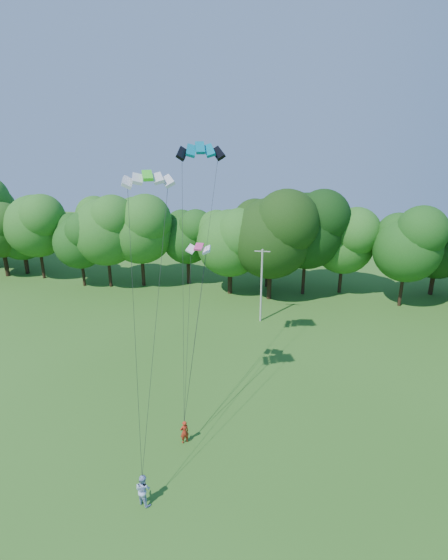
# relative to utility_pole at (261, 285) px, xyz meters

# --- Properties ---
(ground) EXTENTS (160.00, 160.00, 0.00)m
(ground) POSITION_rel_utility_pole_xyz_m (-2.67, -27.35, -4.06)
(ground) COLOR #2B5C19
(ground) RESTS_ON ground
(utility_pole) EXTENTS (1.58, 0.20, 7.87)m
(utility_pole) POSITION_rel_utility_pole_xyz_m (0.00, 0.00, 0.00)
(utility_pole) COLOR #ABACA3
(utility_pole) RESTS_ON ground
(kite_flyer_left) EXTENTS (0.71, 0.68, 1.64)m
(kite_flyer_left) POSITION_rel_utility_pole_xyz_m (-3.06, -19.59, -3.24)
(kite_flyer_left) COLOR #AE2916
(kite_flyer_left) RESTS_ON ground
(kite_flyer_right) EXTENTS (1.13, 1.02, 1.91)m
(kite_flyer_right) POSITION_rel_utility_pole_xyz_m (-4.02, -24.73, -3.10)
(kite_flyer_right) COLOR #A5B9E6
(kite_flyer_right) RESTS_ON ground
(kite_teal) EXTENTS (3.40, 2.23, 0.81)m
(kite_teal) POSITION_rel_utility_pole_xyz_m (-3.53, -11.64, 14.15)
(kite_teal) COLOR #046F88
(kite_teal) RESTS_ON ground
(kite_green) EXTENTS (3.05, 2.26, 0.51)m
(kite_green) POSITION_rel_utility_pole_xyz_m (-4.87, -18.79, 13.03)
(kite_green) COLOR #3AE021
(kite_green) RESTS_ON ground
(kite_pink) EXTENTS (1.67, 0.85, 0.38)m
(kite_pink) POSITION_rel_utility_pole_xyz_m (-3.14, -14.23, 7.82)
(kite_pink) COLOR #CD397B
(kite_pink) RESTS_ON ground
(tree_back_center) EXTENTS (10.20, 10.20, 14.84)m
(tree_back_center) POSITION_rel_utility_pole_xyz_m (0.39, 6.43, 5.21)
(tree_back_center) COLOR black
(tree_back_center) RESTS_ON ground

